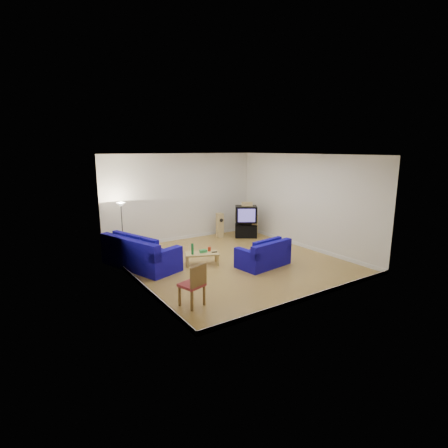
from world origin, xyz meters
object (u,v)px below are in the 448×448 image
tv_stand (246,231)px  television (246,214)px  coffee_table (202,255)px  sofa_loveseat (264,256)px  sofa_three_seat (139,256)px

tv_stand → television: television is taller
coffee_table → television: size_ratio=1.11×
tv_stand → sofa_loveseat: bearing=-83.8°
sofa_loveseat → coffee_table: size_ratio=1.49×
tv_stand → coffee_table: bearing=-113.9°
coffee_table → television: 3.59m
coffee_table → television: bearing=31.7°
sofa_loveseat → television: size_ratio=1.65×
coffee_table → tv_stand: size_ratio=1.32×
sofa_loveseat → television: 3.41m
sofa_three_seat → television: bearing=84.3°
coffee_table → sofa_three_seat: bearing=154.7°
sofa_loveseat → tv_stand: bearing=54.3°
coffee_table → tv_stand: tv_stand is taller
sofa_three_seat → tv_stand: size_ratio=3.12×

